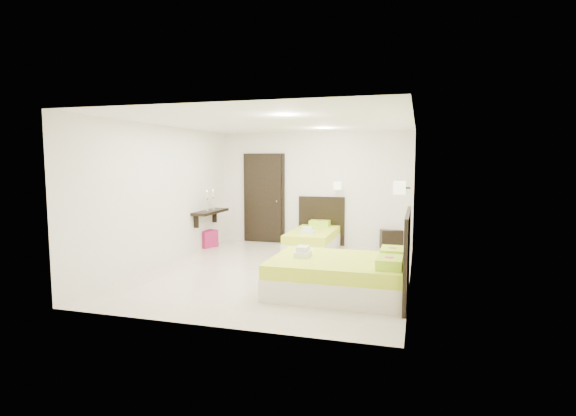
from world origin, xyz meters
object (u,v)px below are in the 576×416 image
(bed_single, at_px, (314,239))
(nightstand, at_px, (390,239))
(bed_double, at_px, (344,274))
(ottoman, at_px, (206,238))

(bed_single, relative_size, nightstand, 3.81)
(bed_double, relative_size, ottoman, 5.16)
(bed_single, xyz_separation_m, ottoman, (-2.45, -0.21, -0.08))
(bed_single, distance_m, ottoman, 2.46)
(bed_single, xyz_separation_m, nightstand, (1.57, 0.83, -0.06))
(bed_single, height_order, ottoman, bed_single)
(nightstand, xyz_separation_m, ottoman, (-4.02, -1.04, -0.02))
(bed_single, xyz_separation_m, bed_double, (1.14, -2.93, 0.02))
(nightstand, height_order, ottoman, nightstand)
(bed_double, xyz_separation_m, nightstand, (0.43, 3.76, -0.09))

